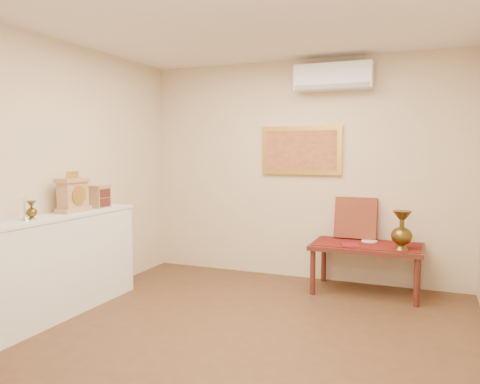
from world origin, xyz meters
The scene contains 17 objects.
floor centered at (0.00, 0.00, 0.00)m, with size 4.50×4.50×0.00m, color brown.
ceiling centered at (0.00, 0.00, 2.70)m, with size 4.50×4.50×0.00m, color silver.
wall_back centered at (0.00, 2.25, 1.35)m, with size 4.00×0.02×2.70m, color beige.
wall_left centered at (-2.00, 0.00, 1.35)m, with size 0.02×4.50×2.70m, color beige.
candlestick centered at (-1.81, -0.36, 1.08)m, with size 0.10×0.10×0.20m, color silver, non-canonical shape.
brass_urn_small centered at (-1.82, -0.28, 1.09)m, with size 0.10×0.10×0.22m, color brown, non-canonical shape.
table_cloth centered at (0.85, 1.88, 0.55)m, with size 1.14×0.59×0.01m, color maroon.
brass_urn_tall centered at (1.22, 1.72, 0.81)m, with size 0.22×0.22×0.49m, color brown, non-canonical shape.
plate centered at (0.86, 2.01, 0.56)m, with size 0.18×0.18×0.01m, color white.
menu centered at (0.69, 1.72, 0.56)m, with size 0.18×0.25×0.01m, color maroon.
cushion centered at (0.68, 2.16, 0.80)m, with size 0.49×0.10×0.49m, color #591117.
display_ledge centered at (-1.82, 0.00, 0.49)m, with size 0.37×2.02×0.98m.
mantel_clock centered at (-1.82, 0.25, 1.15)m, with size 0.17×0.36×0.41m.
wooden_chest centered at (-1.82, 0.65, 1.10)m, with size 0.16×0.21×0.24m.
low_table centered at (0.85, 1.88, 0.48)m, with size 1.20×0.70×0.55m.
painting centered at (0.00, 2.22, 1.60)m, with size 1.00×0.06×0.60m.
ac_unit centered at (0.40, 2.12, 2.45)m, with size 0.90×0.25×0.30m.
Camera 1 is at (1.47, -3.42, 1.59)m, focal length 35.00 mm.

